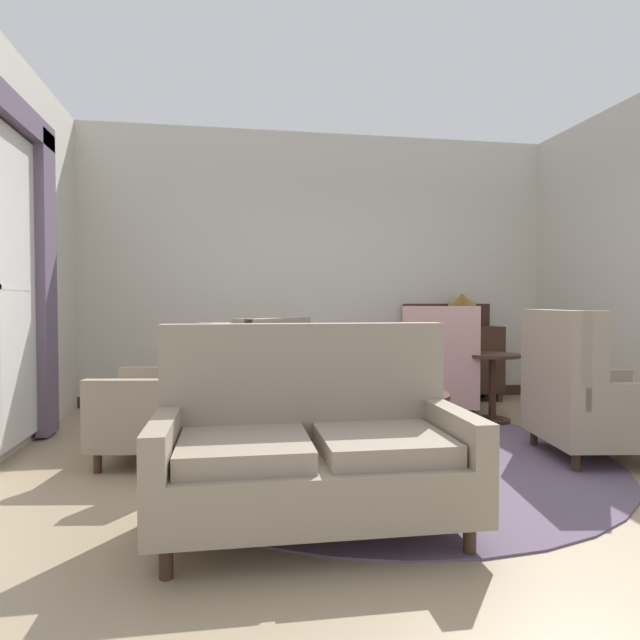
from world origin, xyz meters
name	(u,v)px	position (x,y,z in m)	size (l,w,h in m)	color
ground	(389,467)	(0.00, 0.00, 0.00)	(7.73, 7.73, 0.00)	#9E896B
wall_back	(322,268)	(0.00, 2.72, 1.56)	(5.68, 0.08, 3.12)	beige
wall_left	(4,248)	(-2.76, 0.82, 1.56)	(0.08, 3.81, 3.12)	beige
baseboard_back	(323,395)	(0.00, 2.66, 0.06)	(5.52, 0.03, 0.12)	#382319
area_rug	(378,455)	(0.00, 0.30, 0.01)	(3.42, 3.42, 0.01)	#5B4C60
window_with_curtains	(1,264)	(-2.66, 0.49, 1.42)	(0.12, 2.07, 2.64)	silver
coffee_table	(393,405)	(0.11, 0.26, 0.39)	(0.83, 0.83, 0.48)	#382319
porcelain_vase	(388,371)	(0.07, 0.28, 0.64)	(0.16, 0.16, 0.38)	#384C93
settee	(312,448)	(-0.70, -0.95, 0.42)	(1.55, 0.82, 1.04)	gray
armchair_back_corner	(442,371)	(1.02, 1.56, 0.46)	(1.01, 1.07, 1.12)	tan
armchair_foreground_right	(251,382)	(-0.89, 1.34, 0.43)	(1.23, 1.22, 1.02)	gray
armchair_near_window	(175,402)	(-1.49, 0.48, 0.42)	(1.00, 0.95, 0.99)	gray
armchair_beside_settee	(588,398)	(1.51, -0.02, 0.45)	(0.98, 0.97, 1.10)	gray
side_table	(493,381)	(1.39, 1.22, 0.40)	(0.52, 0.52, 0.66)	#382319
sideboard	(453,358)	(1.51, 2.43, 0.50)	(1.09, 0.44, 1.14)	#382319
gramophone	(460,305)	(1.56, 2.33, 1.13)	(0.50, 0.55, 0.52)	#382319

